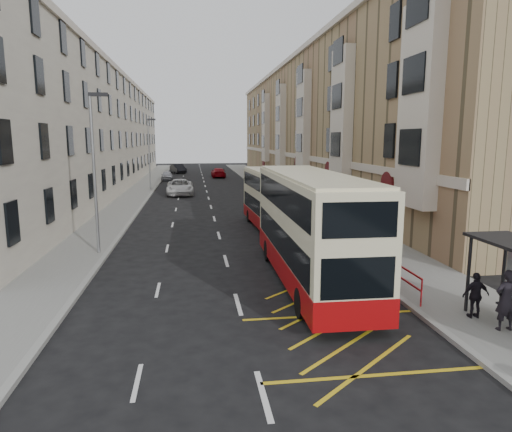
{
  "coord_description": "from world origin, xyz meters",
  "views": [
    {
      "loc": [
        -1.52,
        -11.7,
        5.93
      ],
      "look_at": [
        1.17,
        7.68,
        2.6
      ],
      "focal_mm": 32.0,
      "sensor_mm": 36.0,
      "label": 1
    }
  ],
  "objects": [
    {
      "name": "kerb_left",
      "position": [
        -6.0,
        30.0,
        0.07
      ],
      "size": [
        0.25,
        120.0,
        0.15
      ],
      "primitive_type": "cube",
      "color": "gray",
      "rests_on": "ground"
    },
    {
      "name": "pedestrian_far",
      "position": [
        7.5,
        1.33,
        0.91
      ],
      "size": [
        0.91,
        0.41,
        1.52
      ],
      "primitive_type": "imported",
      "rotation": [
        0.0,
        0.0,
        3.1
      ],
      "color": "black",
      "rests_on": "pavement_right"
    },
    {
      "name": "road_markings",
      "position": [
        0.0,
        45.0,
        0.01
      ],
      "size": [
        10.0,
        110.0,
        0.01
      ],
      "primitive_type": null,
      "color": "silver",
      "rests_on": "ground"
    },
    {
      "name": "pedestrian_near",
      "position": [
        7.8,
        0.31,
        1.1
      ],
      "size": [
        0.7,
        0.46,
        1.9
      ],
      "primitive_type": "imported",
      "rotation": [
        0.0,
        0.0,
        3.13
      ],
      "color": "black",
      "rests_on": "pavement_right"
    },
    {
      "name": "pavement_right",
      "position": [
        8.0,
        30.0,
        0.07
      ],
      "size": [
        4.0,
        120.0,
        0.15
      ],
      "primitive_type": "cube",
      "color": "slate",
      "rests_on": "ground"
    },
    {
      "name": "terrace_right",
      "position": [
        14.88,
        45.38,
        7.52
      ],
      "size": [
        10.75,
        79.0,
        15.25
      ],
      "color": "#937D55",
      "rests_on": "ground"
    },
    {
      "name": "double_decker_rear",
      "position": [
        3.56,
        17.22,
        1.98
      ],
      "size": [
        2.66,
        9.83,
        3.89
      ],
      "rotation": [
        0.0,
        0.0,
        0.04
      ],
      "color": "beige",
      "rests_on": "ground"
    },
    {
      "name": "car_red",
      "position": [
        2.4,
        58.74,
        0.72
      ],
      "size": [
        2.1,
        5.01,
        1.45
      ],
      "primitive_type": "imported",
      "rotation": [
        0.0,
        0.0,
        3.16
      ],
      "color": "#98020A",
      "rests_on": "ground"
    },
    {
      "name": "terrace_left",
      "position": [
        -13.43,
        45.5,
        6.52
      ],
      "size": [
        9.18,
        79.0,
        13.25
      ],
      "color": "beige",
      "rests_on": "ground"
    },
    {
      "name": "guard_railing",
      "position": [
        6.25,
        5.75,
        0.86
      ],
      "size": [
        0.06,
        6.56,
        1.01
      ],
      "color": "red",
      "rests_on": "pavement_right"
    },
    {
      "name": "kerb_right",
      "position": [
        6.0,
        30.0,
        0.07
      ],
      "size": [
        0.25,
        120.0,
        0.15
      ],
      "primitive_type": "cube",
      "color": "gray",
      "rests_on": "ground"
    },
    {
      "name": "street_lamp_far",
      "position": [
        -6.35,
        42.0,
        4.64
      ],
      "size": [
        0.93,
        0.18,
        8.0
      ],
      "color": "gray",
      "rests_on": "pavement_left"
    },
    {
      "name": "ground",
      "position": [
        0.0,
        0.0,
        0.0
      ],
      "size": [
        200.0,
        200.0,
        0.0
      ],
      "primitive_type": "plane",
      "color": "black",
      "rests_on": "ground"
    },
    {
      "name": "white_van",
      "position": [
        -2.9,
        37.3,
        0.82
      ],
      "size": [
        2.87,
        5.97,
        1.64
      ],
      "primitive_type": "imported",
      "rotation": [
        0.0,
        0.0,
        0.03
      ],
      "color": "white",
      "rests_on": "ground"
    },
    {
      "name": "double_decker_front",
      "position": [
        3.18,
        6.07,
        2.32
      ],
      "size": [
        2.75,
        11.44,
        4.55
      ],
      "rotation": [
        0.0,
        0.0,
        -0.01
      ],
      "color": "beige",
      "rests_on": "ground"
    },
    {
      "name": "street_lamp_near",
      "position": [
        -6.35,
        12.0,
        4.64
      ],
      "size": [
        0.93,
        0.18,
        8.0
      ],
      "color": "gray",
      "rests_on": "pavement_left"
    },
    {
      "name": "pavement_left",
      "position": [
        -7.5,
        30.0,
        0.07
      ],
      "size": [
        3.0,
        120.0,
        0.15
      ],
      "primitive_type": "cube",
      "color": "slate",
      "rests_on": "ground"
    },
    {
      "name": "car_dark",
      "position": [
        -4.03,
        68.37,
        0.79
      ],
      "size": [
        3.14,
        5.08,
        1.58
      ],
      "primitive_type": "imported",
      "rotation": [
        0.0,
        0.0,
        0.33
      ],
      "color": "black",
      "rests_on": "ground"
    },
    {
      "name": "car_silver",
      "position": [
        -5.2,
        54.81,
        0.65
      ],
      "size": [
        1.57,
        3.84,
        1.3
      ],
      "primitive_type": "imported",
      "rotation": [
        0.0,
        0.0,
        -0.01
      ],
      "color": "#B3B5BC",
      "rests_on": "ground"
    }
  ]
}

